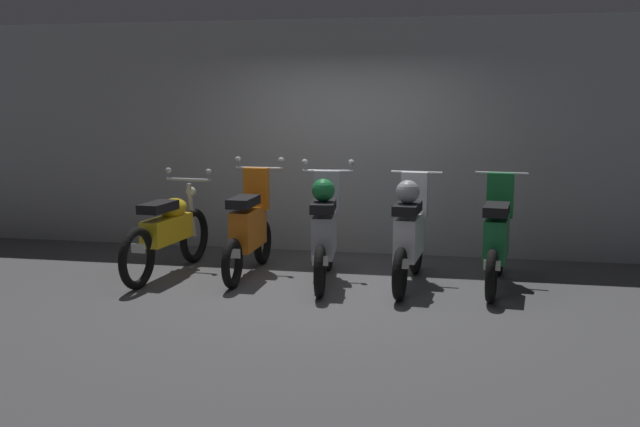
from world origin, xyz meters
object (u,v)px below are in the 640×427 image
at_px(motorbike_slot_1, 249,228).
at_px(motorbike_slot_3, 410,233).
at_px(motorbike_slot_4, 497,238).
at_px(motorbike_slot_0, 168,231).
at_px(motorbike_slot_2, 325,230).

distance_m(motorbike_slot_1, motorbike_slot_3, 1.80).
bearing_deg(motorbike_slot_4, motorbike_slot_1, 179.19).
xyz_separation_m(motorbike_slot_0, motorbike_slot_4, (3.58, 0.12, 0.03)).
bearing_deg(motorbike_slot_4, motorbike_slot_2, -175.36).
height_order(motorbike_slot_1, motorbike_slot_2, same).
bearing_deg(motorbike_slot_2, motorbike_slot_0, 179.19).
distance_m(motorbike_slot_1, motorbike_slot_2, 0.91).
relative_size(motorbike_slot_2, motorbike_slot_4, 1.00).
xyz_separation_m(motorbike_slot_1, motorbike_slot_2, (0.89, -0.18, 0.04)).
bearing_deg(motorbike_slot_0, motorbike_slot_1, 10.09).
distance_m(motorbike_slot_0, motorbike_slot_3, 2.69).
relative_size(motorbike_slot_3, motorbike_slot_4, 1.00).
xyz_separation_m(motorbike_slot_3, motorbike_slot_4, (0.90, 0.11, -0.04)).
relative_size(motorbike_slot_1, motorbike_slot_3, 1.00).
bearing_deg(motorbike_slot_3, motorbike_slot_4, 7.02).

